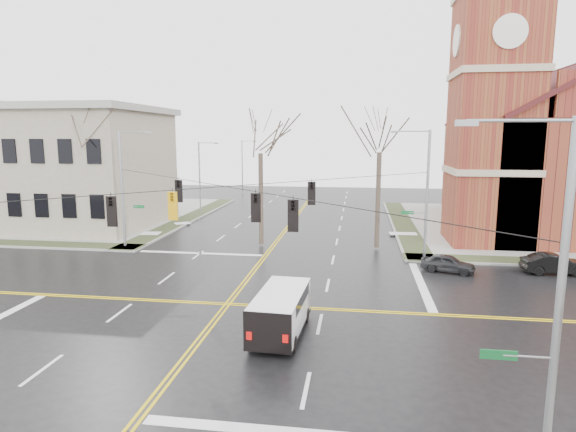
# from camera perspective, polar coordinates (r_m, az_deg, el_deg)

# --- Properties ---
(ground) EXTENTS (120.00, 120.00, 0.00)m
(ground) POSITION_cam_1_polar(r_m,az_deg,el_deg) (25.83, -7.17, -10.32)
(ground) COLOR black
(ground) RESTS_ON ground
(sidewalks) EXTENTS (80.00, 80.00, 0.17)m
(sidewalks) POSITION_cam_1_polar(r_m,az_deg,el_deg) (25.81, -7.17, -10.16)
(sidewalks) COLOR gray
(sidewalks) RESTS_ON ground
(road_markings) EXTENTS (100.00, 100.00, 0.01)m
(road_markings) POSITION_cam_1_polar(r_m,az_deg,el_deg) (25.83, -7.17, -10.31)
(road_markings) COLOR gold
(road_markings) RESTS_ON ground
(church) EXTENTS (24.28, 27.48, 27.50)m
(church) POSITION_cam_1_polar(r_m,az_deg,el_deg) (51.50, 29.22, 7.95)
(church) COLOR maroon
(church) RESTS_ON ground
(civic_building_a) EXTENTS (18.00, 14.00, 11.00)m
(civic_building_a) POSITION_cam_1_polar(r_m,az_deg,el_deg) (52.09, -25.17, 5.02)
(civic_building_a) COLOR gray
(civic_building_a) RESTS_ON ground
(signal_pole_ne) EXTENTS (2.75, 0.22, 9.00)m
(signal_pole_ne) POSITION_cam_1_polar(r_m,az_deg,el_deg) (35.43, 15.89, 3.00)
(signal_pole_ne) COLOR gray
(signal_pole_ne) RESTS_ON ground
(signal_pole_nw) EXTENTS (2.75, 0.22, 9.00)m
(signal_pole_nw) POSITION_cam_1_polar(r_m,az_deg,el_deg) (39.43, -18.86, 3.47)
(signal_pole_nw) COLOR gray
(signal_pole_nw) RESTS_ON ground
(signal_pole_se) EXTENTS (2.75, 0.22, 9.00)m
(signal_pole_se) POSITION_cam_1_polar(r_m,az_deg,el_deg) (13.35, 28.86, -8.06)
(signal_pole_se) COLOR gray
(signal_pole_se) RESTS_ON ground
(span_wires) EXTENTS (23.02, 23.02, 0.03)m
(span_wires) POSITION_cam_1_polar(r_m,az_deg,el_deg) (24.46, -7.47, 3.49)
(span_wires) COLOR black
(span_wires) RESTS_ON ground
(traffic_signals) EXTENTS (8.21, 8.26, 1.30)m
(traffic_signals) POSITION_cam_1_polar(r_m,az_deg,el_deg) (23.91, -7.86, 1.54)
(traffic_signals) COLOR black
(traffic_signals) RESTS_ON ground
(streetlight_north_a) EXTENTS (2.30, 0.20, 8.00)m
(streetlight_north_a) POSITION_cam_1_polar(r_m,az_deg,el_deg) (54.40, -10.29, 4.81)
(streetlight_north_a) COLOR gray
(streetlight_north_a) RESTS_ON ground
(streetlight_north_b) EXTENTS (2.30, 0.20, 8.00)m
(streetlight_north_b) POSITION_cam_1_polar(r_m,az_deg,el_deg) (73.59, -5.34, 6.09)
(streetlight_north_b) COLOR gray
(streetlight_north_b) RESTS_ON ground
(cargo_van) EXTENTS (2.22, 5.15, 1.92)m
(cargo_van) POSITION_cam_1_polar(r_m,az_deg,el_deg) (21.80, -0.77, -10.87)
(cargo_van) COLOR white
(cargo_van) RESTS_ON ground
(parked_car_a) EXTENTS (3.62, 2.37, 1.15)m
(parked_car_a) POSITION_cam_1_polar(r_m,az_deg,el_deg) (32.95, 18.42, -5.34)
(parked_car_a) COLOR #232326
(parked_car_a) RESTS_ON ground
(parked_car_b) EXTENTS (4.00, 1.55, 1.30)m
(parked_car_b) POSITION_cam_1_polar(r_m,az_deg,el_deg) (35.23, 29.05, -4.99)
(parked_car_b) COLOR black
(parked_car_b) RESTS_ON ground
(tree_nw_far) EXTENTS (4.00, 4.00, 11.75)m
(tree_nw_far) POSITION_cam_1_polar(r_m,az_deg,el_deg) (42.35, -21.88, 8.49)
(tree_nw_far) COLOR #3B3225
(tree_nw_far) RESTS_ON ground
(tree_nw_near) EXTENTS (4.00, 4.00, 10.86)m
(tree_nw_near) POSITION_cam_1_polar(r_m,az_deg,el_deg) (37.86, -3.28, 8.15)
(tree_nw_near) COLOR #3B3225
(tree_nw_near) RESTS_ON ground
(tree_ne) EXTENTS (4.00, 4.00, 11.04)m
(tree_ne) POSITION_cam_1_polar(r_m,az_deg,el_deg) (37.23, 10.81, 8.18)
(tree_ne) COLOR #3B3225
(tree_ne) RESTS_ON ground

